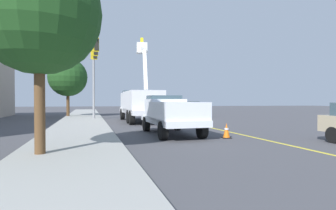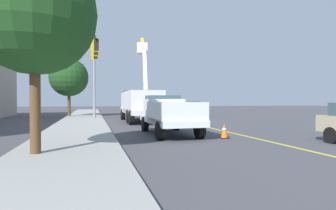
{
  "view_description": "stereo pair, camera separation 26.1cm",
  "coord_description": "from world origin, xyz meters",
  "px_view_note": "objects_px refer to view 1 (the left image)",
  "views": [
    {
      "loc": [
        -23.9,
        5.06,
        1.78
      ],
      "look_at": [
        -1.57,
        1.16,
        1.4
      ],
      "focal_mm": 29.33,
      "sensor_mm": 36.0,
      "label": 1
    },
    {
      "loc": [
        -23.94,
        4.8,
        1.78
      ],
      "look_at": [
        -1.57,
        1.16,
        1.4
      ],
      "focal_mm": 29.33,
      "sensor_mm": 36.0,
      "label": 2
    }
  ],
  "objects_px": {
    "utility_bucket_truck": "(140,102)",
    "traffic_cone_leading": "(226,131)",
    "traffic_cone_mid_rear": "(151,115)",
    "traffic_signal_mast": "(94,62)",
    "passing_minivan": "(187,108)",
    "traffic_cone_mid_front": "(172,120)",
    "service_pickup_truck": "(171,113)"
  },
  "relations": [
    {
      "from": "utility_bucket_truck",
      "to": "traffic_cone_leading",
      "type": "relative_size",
      "value": 11.9
    },
    {
      "from": "utility_bucket_truck",
      "to": "traffic_cone_mid_rear",
      "type": "xyz_separation_m",
      "value": [
        4.55,
        -1.41,
        -1.27
      ]
    },
    {
      "from": "utility_bucket_truck",
      "to": "traffic_signal_mast",
      "type": "distance_m",
      "value": 5.24
    },
    {
      "from": "utility_bucket_truck",
      "to": "passing_minivan",
      "type": "distance_m",
      "value": 9.02
    },
    {
      "from": "passing_minivan",
      "to": "traffic_cone_mid_front",
      "type": "distance_m",
      "value": 11.05
    },
    {
      "from": "traffic_cone_leading",
      "to": "utility_bucket_truck",
      "type": "bearing_deg",
      "value": 16.74
    },
    {
      "from": "traffic_signal_mast",
      "to": "service_pickup_truck",
      "type": "bearing_deg",
      "value": -154.77
    },
    {
      "from": "traffic_cone_mid_front",
      "to": "traffic_cone_mid_rear",
      "type": "height_order",
      "value": "traffic_cone_mid_front"
    },
    {
      "from": "service_pickup_truck",
      "to": "utility_bucket_truck",
      "type": "bearing_deg",
      "value": 6.18
    },
    {
      "from": "service_pickup_truck",
      "to": "traffic_cone_mid_front",
      "type": "distance_m",
      "value": 5.82
    },
    {
      "from": "traffic_cone_mid_front",
      "to": "service_pickup_truck",
      "type": "bearing_deg",
      "value": 169.16
    },
    {
      "from": "utility_bucket_truck",
      "to": "traffic_signal_mast",
      "type": "height_order",
      "value": "traffic_signal_mast"
    },
    {
      "from": "traffic_cone_leading",
      "to": "traffic_cone_mid_rear",
      "type": "relative_size",
      "value": 1.01
    },
    {
      "from": "traffic_cone_leading",
      "to": "passing_minivan",
      "type": "bearing_deg",
      "value": -8.02
    },
    {
      "from": "traffic_cone_leading",
      "to": "service_pickup_truck",
      "type": "bearing_deg",
      "value": 52.23
    },
    {
      "from": "passing_minivan",
      "to": "traffic_cone_leading",
      "type": "distance_m",
      "value": 18.02
    },
    {
      "from": "utility_bucket_truck",
      "to": "service_pickup_truck",
      "type": "relative_size",
      "value": 1.45
    },
    {
      "from": "utility_bucket_truck",
      "to": "traffic_cone_mid_front",
      "type": "xyz_separation_m",
      "value": [
        -3.52,
        -2.08,
        -1.25
      ]
    },
    {
      "from": "utility_bucket_truck",
      "to": "traffic_cone_leading",
      "type": "bearing_deg",
      "value": -163.26
    },
    {
      "from": "service_pickup_truck",
      "to": "traffic_signal_mast",
      "type": "bearing_deg",
      "value": 25.23
    },
    {
      "from": "utility_bucket_truck",
      "to": "passing_minivan",
      "type": "xyz_separation_m",
      "value": [
        6.86,
        -5.81,
        -0.65
      ]
    },
    {
      "from": "traffic_cone_mid_front",
      "to": "utility_bucket_truck",
      "type": "bearing_deg",
      "value": 30.62
    },
    {
      "from": "traffic_cone_leading",
      "to": "traffic_cone_mid_rear",
      "type": "xyz_separation_m",
      "value": [
        15.52,
        1.89,
        -0.0
      ]
    },
    {
      "from": "passing_minivan",
      "to": "traffic_cone_mid_rear",
      "type": "height_order",
      "value": "passing_minivan"
    },
    {
      "from": "service_pickup_truck",
      "to": "passing_minivan",
      "type": "relative_size",
      "value": 1.16
    },
    {
      "from": "service_pickup_truck",
      "to": "traffic_cone_leading",
      "type": "relative_size",
      "value": 8.18
    },
    {
      "from": "passing_minivan",
      "to": "traffic_cone_mid_rear",
      "type": "xyz_separation_m",
      "value": [
        -2.32,
        4.41,
        -0.63
      ]
    },
    {
      "from": "traffic_cone_leading",
      "to": "traffic_cone_mid_rear",
      "type": "distance_m",
      "value": 15.63
    },
    {
      "from": "service_pickup_truck",
      "to": "traffic_cone_leading",
      "type": "xyz_separation_m",
      "value": [
        -1.79,
        -2.31,
        -0.77
      ]
    },
    {
      "from": "traffic_cone_mid_rear",
      "to": "utility_bucket_truck",
      "type": "bearing_deg",
      "value": 162.79
    },
    {
      "from": "passing_minivan",
      "to": "traffic_cone_mid_rear",
      "type": "relative_size",
      "value": 7.07
    },
    {
      "from": "utility_bucket_truck",
      "to": "passing_minivan",
      "type": "relative_size",
      "value": 1.69
    }
  ]
}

